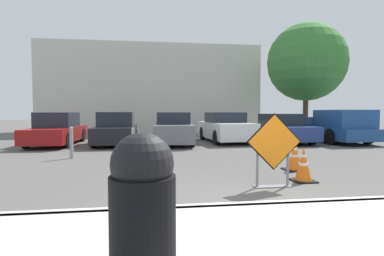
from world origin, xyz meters
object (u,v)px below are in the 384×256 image
Objects in this scene: road_closed_sign at (274,148)px; bollard_second at (71,142)px; parked_car_second at (116,130)px; parked_car_fourth at (225,128)px; bollard_nearest at (133,142)px; traffic_cone_second at (295,156)px; traffic_cone_nearest at (303,164)px; trash_bin at (143,199)px; parked_car_nearest at (57,130)px; parked_car_third at (173,129)px; parked_car_fifth at (281,129)px; pickup_truck at (332,127)px.

road_closed_sign reaches higher than bollard_second.
parked_car_fourth is (5.36, 0.48, 0.02)m from parked_car_second.
parked_car_fourth is at bearing 47.64° from bollard_nearest.
road_closed_sign is at bearing -128.04° from traffic_cone_second.
road_closed_sign is at bearing -154.15° from traffic_cone_nearest.
trash_bin is 7.87m from bollard_second.
parked_car_nearest reaches higher than road_closed_sign.
parked_car_second is at bearing 120.51° from traffic_cone_nearest.
parked_car_fourth reaches higher than trash_bin.
parked_car_nearest and parked_car_fourth have the same top height.
trash_bin is at bearing 87.66° from parked_car_third.
parked_car_fourth is (2.68, 0.56, 0.01)m from parked_car_third.
parked_car_fifth is 2.70m from pickup_truck.
bollard_nearest is (-9.70, -3.96, -0.20)m from pickup_truck.
bollard_nearest is at bearing 129.87° from parked_car_nearest.
parked_car_third is at bearing 177.33° from parked_car_nearest.
traffic_cone_nearest is at bearing -34.74° from bollard_second.
trash_bin is at bearing -134.36° from traffic_cone_nearest.
bollard_second is (-1.96, 0.00, 0.02)m from bollard_nearest.
parked_car_fifth is (3.13, 8.06, 0.29)m from traffic_cone_nearest.
road_closed_sign is 10.75m from pickup_truck.
parked_car_fourth is 4.41× the size of bollard_second.
parked_car_fifth is at bearing 160.99° from parked_car_fourth.
parked_car_second reaches higher than road_closed_sign.
parked_car_fourth is 4.59× the size of bollard_nearest.
parked_car_nearest is 0.98× the size of parked_car_third.
parked_car_second is at bearing -3.84° from pickup_truck.
parked_car_fourth is 6.43m from bollard_nearest.
road_closed_sign is at bearing 127.04° from parked_car_nearest.
parked_car_fourth is 0.80× the size of pickup_truck.
parked_car_third is 0.84× the size of pickup_truck.
traffic_cone_nearest is at bearing -108.69° from traffic_cone_second.
traffic_cone_second is 0.76× the size of bollard_nearest.
pickup_truck is (5.42, 6.80, 0.36)m from traffic_cone_second.
traffic_cone_second is at bearing 64.55° from parked_car_fifth.
traffic_cone_second is (0.41, 1.20, -0.00)m from traffic_cone_nearest.
trash_bin reaches higher than traffic_cone_second.
parked_car_second is 8.04m from parked_car_fifth.
parked_car_fourth is at bearing -175.56° from parked_car_second.
parked_car_fifth is at bearing 24.08° from bollard_second.
parked_car_third is at bearing 68.47° from bollard_nearest.
parked_car_third is at bearing 177.59° from parked_car_second.
parked_car_third is at bearing 105.10° from traffic_cone_nearest.
parked_car_third reaches higher than parked_car_fifth.
bollard_nearest is at bearing 71.62° from parked_car_third.
parked_car_second is 2.68m from parked_car_third.
road_closed_sign is 1.50× the size of bollard_nearest.
parked_car_second reaches higher than parked_car_nearest.
parked_car_fifth is (8.04, -0.26, -0.02)m from parked_car_second.
parked_car_fourth is at bearing 87.04° from traffic_cone_nearest.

